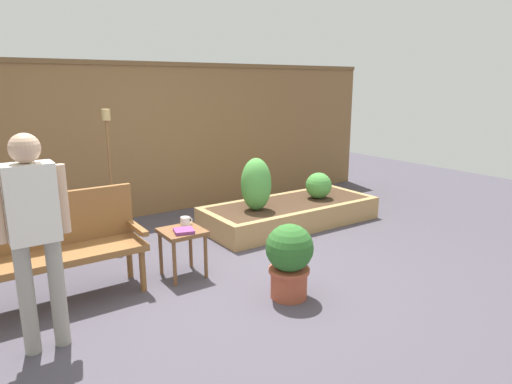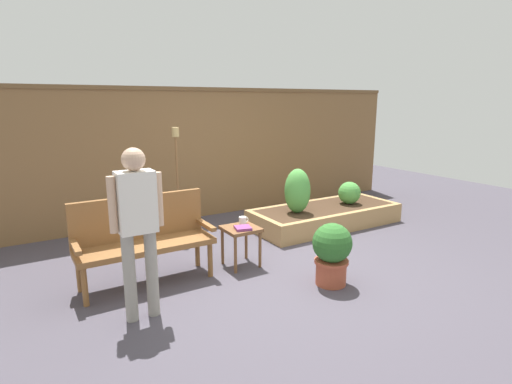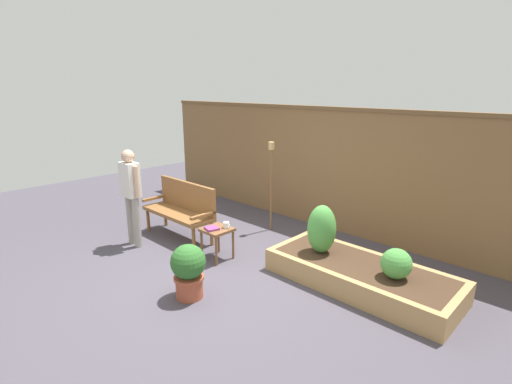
# 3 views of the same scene
# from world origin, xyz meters

# --- Properties ---
(ground_plane) EXTENTS (14.00, 14.00, 0.00)m
(ground_plane) POSITION_xyz_m (0.00, 0.00, 0.00)
(ground_plane) COLOR #47424C
(fence_back) EXTENTS (8.40, 0.14, 2.16)m
(fence_back) POSITION_xyz_m (0.00, 2.60, 1.09)
(fence_back) COLOR brown
(fence_back) RESTS_ON ground_plane
(garden_bench) EXTENTS (1.44, 0.48, 0.94)m
(garden_bench) POSITION_xyz_m (-1.49, 0.51, 0.54)
(garden_bench) COLOR brown
(garden_bench) RESTS_ON ground_plane
(side_table) EXTENTS (0.40, 0.40, 0.48)m
(side_table) POSITION_xyz_m (-0.38, 0.33, 0.40)
(side_table) COLOR brown
(side_table) RESTS_ON ground_plane
(cup_on_table) EXTENTS (0.13, 0.09, 0.09)m
(cup_on_table) POSITION_xyz_m (-0.29, 0.44, 0.52)
(cup_on_table) COLOR white
(cup_on_table) RESTS_ON side_table
(book_on_table) EXTENTS (0.22, 0.22, 0.03)m
(book_on_table) POSITION_xyz_m (-0.40, 0.25, 0.50)
(book_on_table) COLOR #7F3875
(book_on_table) RESTS_ON side_table
(potted_boxwood) EXTENTS (0.42, 0.42, 0.68)m
(potted_boxwood) POSITION_xyz_m (0.20, -0.62, 0.38)
(potted_boxwood) COLOR #A84C33
(potted_boxwood) RESTS_ON ground_plane
(raised_planter_bed) EXTENTS (2.40, 1.00, 0.30)m
(raised_planter_bed) POSITION_xyz_m (1.57, 1.07, 0.15)
(raised_planter_bed) COLOR #AD8451
(raised_planter_bed) RESTS_ON ground_plane
(shrub_near_bench) EXTENTS (0.39, 0.39, 0.67)m
(shrub_near_bench) POSITION_xyz_m (0.97, 1.03, 0.63)
(shrub_near_bench) COLOR brown
(shrub_near_bench) RESTS_ON raised_planter_bed
(shrub_far_corner) EXTENTS (0.36, 0.36, 0.36)m
(shrub_far_corner) POSITION_xyz_m (2.03, 1.03, 0.48)
(shrub_far_corner) COLOR brown
(shrub_far_corner) RESTS_ON raised_planter_bed
(tiki_torch) EXTENTS (0.10, 0.10, 1.58)m
(tiki_torch) POSITION_xyz_m (-0.61, 1.78, 1.09)
(tiki_torch) COLOR brown
(tiki_torch) RESTS_ON ground_plane
(person_by_bench) EXTENTS (0.47, 0.20, 1.56)m
(person_by_bench) POSITION_xyz_m (-1.74, -0.26, 0.93)
(person_by_bench) COLOR gray
(person_by_bench) RESTS_ON ground_plane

